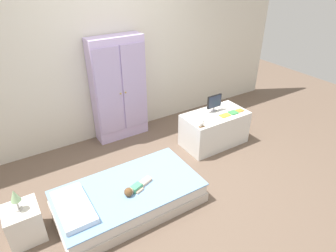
% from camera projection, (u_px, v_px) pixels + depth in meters
% --- Properties ---
extents(ground_plane, '(10.00, 10.00, 0.02)m').
position_uv_depth(ground_plane, '(168.00, 184.00, 3.72)').
color(ground_plane, brown).
extents(back_wall, '(6.40, 0.05, 2.70)m').
position_uv_depth(back_wall, '(110.00, 49.00, 4.20)').
color(back_wall, silver).
rests_on(back_wall, ground_plane).
extents(bed, '(1.62, 0.87, 0.26)m').
position_uv_depth(bed, '(129.00, 197.00, 3.33)').
color(bed, beige).
rests_on(bed, ground_plane).
extents(pillow, '(0.32, 0.62, 0.06)m').
position_uv_depth(pillow, '(74.00, 207.00, 2.97)').
color(pillow, silver).
rests_on(pillow, bed).
extents(doll, '(0.38, 0.19, 0.10)m').
position_uv_depth(doll, '(133.00, 189.00, 3.19)').
color(doll, '#4CA375').
rests_on(doll, bed).
extents(nightstand, '(0.33, 0.33, 0.38)m').
position_uv_depth(nightstand, '(24.00, 223.00, 2.92)').
color(nightstand, silver).
rests_on(nightstand, ground_plane).
extents(table_lamp, '(0.10, 0.10, 0.24)m').
position_uv_depth(table_lamp, '(15.00, 197.00, 2.74)').
color(table_lamp, '#B7B2AD').
rests_on(table_lamp, nightstand).
extents(wardrobe, '(0.80, 0.30, 1.57)m').
position_uv_depth(wardrobe, '(119.00, 89.00, 4.35)').
color(wardrobe, silver).
rests_on(wardrobe, ground_plane).
extents(tv_stand, '(0.96, 0.52, 0.51)m').
position_uv_depth(tv_stand, '(214.00, 129.00, 4.41)').
color(tv_stand, silver).
rests_on(tv_stand, ground_plane).
extents(tv_monitor, '(0.25, 0.10, 0.26)m').
position_uv_depth(tv_monitor, '(214.00, 102.00, 4.29)').
color(tv_monitor, '#99999E').
rests_on(tv_monitor, tv_stand).
extents(rocking_horse_toy, '(0.09, 0.04, 0.10)m').
position_uv_depth(rocking_horse_toy, '(202.00, 124.00, 3.93)').
color(rocking_horse_toy, '#8E6642').
rests_on(rocking_horse_toy, tv_stand).
extents(book_yellow, '(0.15, 0.09, 0.01)m').
position_uv_depth(book_yellow, '(225.00, 115.00, 4.22)').
color(book_yellow, gold).
rests_on(book_yellow, tv_stand).
extents(book_green, '(0.12, 0.11, 0.02)m').
position_uv_depth(book_green, '(233.00, 113.00, 4.30)').
color(book_green, '#429E51').
rests_on(book_green, tv_stand).
extents(book_orange, '(0.11, 0.09, 0.01)m').
position_uv_depth(book_orange, '(240.00, 110.00, 4.36)').
color(book_orange, orange).
rests_on(book_orange, tv_stand).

